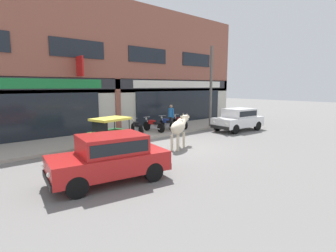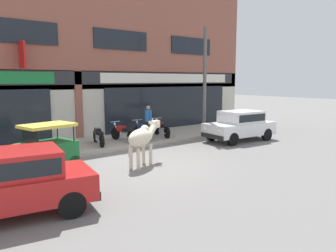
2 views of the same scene
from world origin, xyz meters
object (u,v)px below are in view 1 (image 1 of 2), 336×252
at_px(motorcycle_3, 180,122).
at_px(pedestrian, 171,114).
at_px(utility_pole, 211,87).
at_px(car_0, 110,156).
at_px(motorcycle_0, 137,128).
at_px(cow, 179,127).
at_px(motorcycle_1, 154,125).
at_px(auto_rickshaw, 109,137).
at_px(car_1, 238,118).
at_px(motorcycle_2, 167,124).

height_order(motorcycle_3, pedestrian, pedestrian).
bearing_deg(motorcycle_3, utility_pole, -19.82).
relative_size(car_0, motorcycle_0, 2.12).
xyz_separation_m(cow, motorcycle_1, (1.43, 3.73, -0.47)).
bearing_deg(car_0, auto_rickshaw, 61.78).
height_order(cow, motorcycle_1, cow).
bearing_deg(cow, car_1, 8.91).
height_order(motorcycle_1, motorcycle_2, same).
bearing_deg(motorcycle_1, motorcycle_3, -1.25).
xyz_separation_m(car_0, auto_rickshaw, (1.80, 3.35, -0.15)).
relative_size(motorcycle_2, utility_pole, 0.33).
distance_m(cow, motorcycle_3, 5.19).
bearing_deg(auto_rickshaw, motorcycle_1, 26.99).
height_order(car_1, motorcycle_2, car_1).
xyz_separation_m(motorcycle_1, utility_pole, (4.37, -0.83, 2.34)).
height_order(car_1, utility_pole, utility_pole).
distance_m(car_1, motorcycle_3, 3.87).
height_order(cow, car_1, cow).
xyz_separation_m(cow, motorcycle_3, (3.62, 3.68, -0.47)).
bearing_deg(auto_rickshaw, car_0, -118.22).
height_order(motorcycle_1, pedestrian, pedestrian).
relative_size(cow, motorcycle_2, 1.09).
distance_m(pedestrian, utility_pole, 3.59).
distance_m(motorcycle_2, motorcycle_3, 1.16).
relative_size(car_1, auto_rickshaw, 1.75).
xyz_separation_m(motorcycle_2, utility_pole, (3.34, -0.77, 2.34)).
relative_size(cow, utility_pole, 0.36).
distance_m(car_0, motorcycle_0, 7.26).
xyz_separation_m(car_1, auto_rickshaw, (-9.20, 0.57, -0.15)).
bearing_deg(pedestrian, cow, -127.41).
bearing_deg(utility_pole, motorcycle_1, 169.20).
relative_size(car_0, motorcycle_2, 2.09).
bearing_deg(motorcycle_0, motorcycle_3, -0.23).
bearing_deg(motorcycle_0, motorcycle_1, 1.53).
height_order(motorcycle_0, pedestrian, pedestrian).
xyz_separation_m(motorcycle_1, pedestrian, (1.31, -0.15, 0.60)).
bearing_deg(car_1, car_0, -165.83).
height_order(auto_rickshaw, motorcycle_0, auto_rickshaw).
height_order(car_0, motorcycle_0, car_0).
distance_m(motorcycle_1, utility_pole, 5.03).
relative_size(auto_rickshaw, motorcycle_1, 1.17).
bearing_deg(motorcycle_0, car_0, -131.06).
bearing_deg(motorcycle_2, pedestrian, -15.56).
bearing_deg(motorcycle_0, cow, -92.60).
xyz_separation_m(cow, motorcycle_2, (2.47, 3.66, -0.47)).
xyz_separation_m(motorcycle_0, motorcycle_1, (1.26, 0.03, 0.00)).
distance_m(cow, utility_pole, 6.75).
distance_m(motorcycle_1, pedestrian, 1.45).
xyz_separation_m(cow, auto_rickshaw, (-2.80, 1.58, -0.35)).
xyz_separation_m(car_0, motorcycle_3, (8.22, 5.45, -0.28)).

